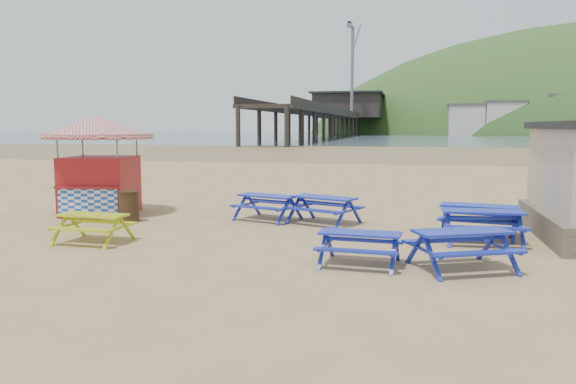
% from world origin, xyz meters
% --- Properties ---
extents(ground, '(400.00, 400.00, 0.00)m').
position_xyz_m(ground, '(0.00, 0.00, 0.00)').
color(ground, tan).
rests_on(ground, ground).
extents(wet_sand, '(400.00, 400.00, 0.00)m').
position_xyz_m(wet_sand, '(0.00, 55.00, 0.00)').
color(wet_sand, olive).
rests_on(wet_sand, ground).
extents(sea, '(400.00, 400.00, 0.00)m').
position_xyz_m(sea, '(0.00, 170.00, 0.01)').
color(sea, '#485A67').
rests_on(sea, ground).
extents(picnic_table_blue_a, '(2.35, 2.12, 0.81)m').
position_xyz_m(picnic_table_blue_a, '(-1.11, 2.12, 0.41)').
color(picnic_table_blue_a, '#0D0E96').
rests_on(picnic_table_blue_a, ground).
extents(picnic_table_blue_b, '(2.50, 2.30, 0.85)m').
position_xyz_m(picnic_table_blue_b, '(0.77, 1.81, 0.43)').
color(picnic_table_blue_b, '#0D0E96').
rests_on(picnic_table_blue_b, ground).
extents(picnic_table_blue_c, '(2.34, 2.02, 0.86)m').
position_xyz_m(picnic_table_blue_c, '(5.27, 0.74, 0.43)').
color(picnic_table_blue_c, '#0D0E96').
rests_on(picnic_table_blue_c, ground).
extents(picnic_table_blue_d, '(1.86, 1.55, 0.74)m').
position_xyz_m(picnic_table_blue_d, '(2.34, -3.27, 0.37)').
color(picnic_table_blue_d, '#0D0E96').
rests_on(picnic_table_blue_d, ground).
extents(picnic_table_blue_e, '(2.50, 2.31, 0.84)m').
position_xyz_m(picnic_table_blue_e, '(4.47, -3.19, 0.42)').
color(picnic_table_blue_e, '#0D0E96').
rests_on(picnic_table_blue_e, ground).
extents(picnic_table_blue_f, '(2.10, 1.72, 0.86)m').
position_xyz_m(picnic_table_blue_f, '(5.23, -0.21, 0.43)').
color(picnic_table_blue_f, '#0D0E96').
rests_on(picnic_table_blue_f, ground).
extents(picnic_table_yellow, '(1.87, 1.54, 0.75)m').
position_xyz_m(picnic_table_yellow, '(-4.68, -2.32, 0.37)').
color(picnic_table_yellow, '#A0C713').
rests_on(picnic_table_yellow, ground).
extents(ice_cream_kiosk, '(4.33, 4.33, 3.37)m').
position_xyz_m(ice_cream_kiosk, '(-7.06, 2.08, 2.12)').
color(ice_cream_kiosk, maroon).
rests_on(ice_cream_kiosk, ground).
extents(litter_bin, '(0.67, 0.67, 0.99)m').
position_xyz_m(litter_bin, '(-5.33, 0.82, 0.50)').
color(litter_bin, '#382614').
rests_on(litter_bin, ground).
extents(pier, '(24.00, 220.00, 39.29)m').
position_xyz_m(pier, '(-17.99, 178.23, 5.46)').
color(pier, black).
rests_on(pier, ground).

